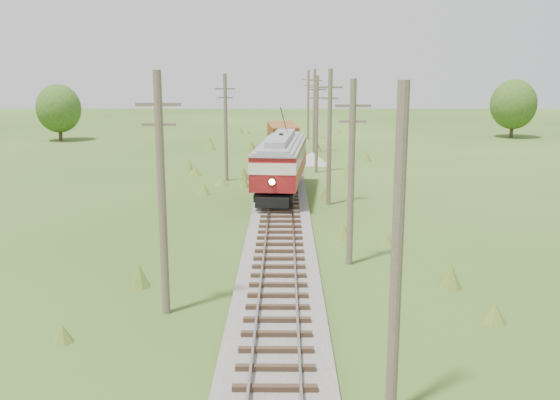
{
  "coord_description": "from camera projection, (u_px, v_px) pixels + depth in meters",
  "views": [
    {
      "loc": [
        0.27,
        -10.09,
        9.1
      ],
      "look_at": [
        0.0,
        23.05,
        2.01
      ],
      "focal_mm": 40.0,
      "sensor_mm": 36.0,
      "label": 1
    }
  ],
  "objects": [
    {
      "name": "utility_pole_r_1",
      "position": [
        397.0,
        257.0,
        15.71
      ],
      "size": [
        0.3,
        0.3,
        8.8
      ],
      "color": "brown",
      "rests_on": "ground"
    },
    {
      "name": "utility_pole_r_3",
      "position": [
        329.0,
        136.0,
        41.09
      ],
      "size": [
        1.6,
        0.3,
        9.0
      ],
      "color": "brown",
      "rests_on": "ground"
    },
    {
      "name": "utility_pole_r_4",
      "position": [
        317.0,
        123.0,
        53.87
      ],
      "size": [
        1.6,
        0.3,
        8.4
      ],
      "color": "brown",
      "rests_on": "ground"
    },
    {
      "name": "streetcar",
      "position": [
        281.0,
        159.0,
        44.08
      ],
      "size": [
        4.01,
        12.86,
        5.83
      ],
      "rotation": [
        0.0,
        0.0,
        -0.08
      ],
      "color": "black",
      "rests_on": "ground"
    },
    {
      "name": "utility_pole_l_a",
      "position": [
        162.0,
        193.0,
        22.57
      ],
      "size": [
        1.6,
        0.3,
        9.0
      ],
      "color": "brown",
      "rests_on": "ground"
    },
    {
      "name": "tree_mid_a",
      "position": [
        59.0,
        108.0,
        77.65
      ],
      "size": [
        5.46,
        5.46,
        7.03
      ],
      "color": "#38281C",
      "rests_on": "ground"
    },
    {
      "name": "utility_pole_r_5",
      "position": [
        314.0,
        110.0,
        66.52
      ],
      "size": [
        1.6,
        0.3,
        8.9
      ],
      "color": "brown",
      "rests_on": "ground"
    },
    {
      "name": "gondola",
      "position": [
        282.0,
        136.0,
        64.49
      ],
      "size": [
        3.42,
        8.51,
        2.76
      ],
      "rotation": [
        0.0,
        0.0,
        0.09
      ],
      "color": "black",
      "rests_on": "ground"
    },
    {
      "name": "gravel_pile",
      "position": [
        313.0,
        158.0,
        59.48
      ],
      "size": [
        3.27,
        3.47,
        1.19
      ],
      "color": "gray",
      "rests_on": "ground"
    },
    {
      "name": "utility_pole_r_6",
      "position": [
        308.0,
        104.0,
        79.26
      ],
      "size": [
        1.6,
        0.3,
        8.7
      ],
      "color": "brown",
      "rests_on": "ground"
    },
    {
      "name": "tree_mid_b",
      "position": [
        513.0,
        104.0,
        81.03
      ],
      "size": [
        5.88,
        5.88,
        7.57
      ],
      "color": "#38281C",
      "rests_on": "ground"
    },
    {
      "name": "utility_pole_r_2",
      "position": [
        351.0,
        171.0,
        28.42
      ],
      "size": [
        1.6,
        0.3,
        8.6
      ],
      "color": "brown",
      "rests_on": "ground"
    },
    {
      "name": "utility_pole_l_b",
      "position": [
        226.0,
        126.0,
        49.99
      ],
      "size": [
        1.6,
        0.3,
        8.6
      ],
      "color": "brown",
      "rests_on": "ground"
    },
    {
      "name": "railbed_main",
      "position": [
        281.0,
        193.0,
        44.98
      ],
      "size": [
        3.6,
        96.0,
        0.57
      ],
      "color": "#605B54",
      "rests_on": "ground"
    }
  ]
}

